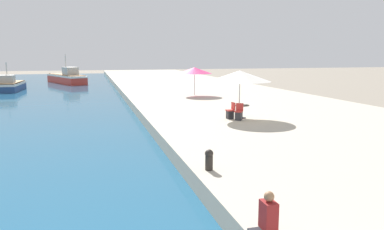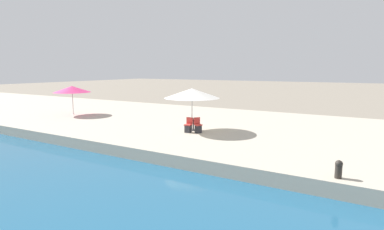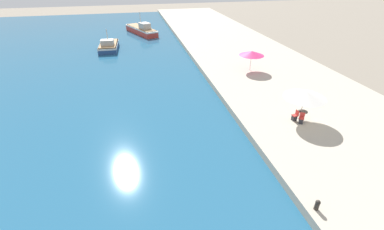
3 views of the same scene
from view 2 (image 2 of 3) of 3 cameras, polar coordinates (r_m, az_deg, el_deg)
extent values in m
cube|color=#BCB29E|center=(35.59, -27.53, 1.06)|extent=(16.00, 90.00, 0.65)
cylinder|color=#B7B7B7|center=(18.54, 0.00, 0.31)|extent=(0.06, 0.06, 2.21)
cone|color=white|center=(18.40, 0.00, 4.17)|extent=(3.41, 3.41, 0.60)
cylinder|color=#B7B7B7|center=(27.11, -21.76, 2.20)|extent=(0.06, 0.06, 2.04)
cone|color=#E5387A|center=(27.02, -21.89, 4.59)|extent=(3.02, 3.02, 0.53)
cylinder|color=#333338|center=(18.88, 0.26, -2.87)|extent=(0.44, 0.44, 0.04)
cylinder|color=#333338|center=(18.82, 0.26, -1.88)|extent=(0.08, 0.08, 0.70)
cylinder|color=#4C4742|center=(18.75, 0.27, -0.77)|extent=(0.80, 0.80, 0.04)
cube|color=#2D2D33|center=(18.17, 1.19, -2.67)|extent=(0.48, 0.48, 0.45)
cube|color=red|center=(18.12, 1.19, -1.88)|extent=(0.56, 0.56, 0.06)
cube|color=red|center=(18.26, 0.94, -1.07)|extent=(0.35, 0.29, 0.40)
cube|color=#2D2D33|center=(18.18, -0.75, -2.66)|extent=(0.37, 0.37, 0.45)
cube|color=red|center=(18.13, -0.75, -1.87)|extent=(0.43, 0.43, 0.06)
cube|color=red|center=(18.27, -0.47, -1.06)|extent=(0.09, 0.40, 0.40)
cylinder|color=#2D2823|center=(11.94, 26.11, -9.72)|extent=(0.24, 0.24, 0.45)
sphere|color=#2D2823|center=(11.85, 26.20, -8.35)|extent=(0.26, 0.26, 0.26)
camera|label=1|loc=(12.79, 81.55, 0.00)|focal=35.00mm
camera|label=3|loc=(10.72, 106.97, 42.89)|focal=24.00mm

